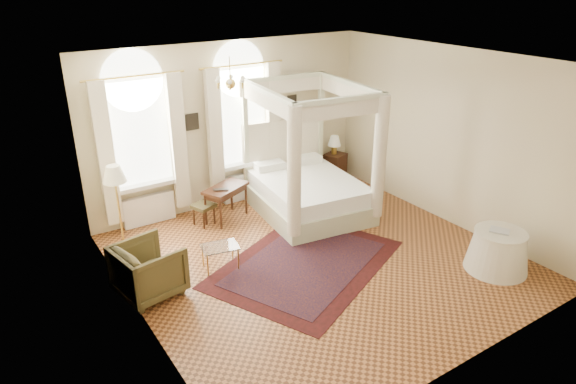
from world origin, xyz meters
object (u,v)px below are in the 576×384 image
nightstand (335,167)px  armchair (149,270)px  writing_desk (226,192)px  side_table (498,251)px  floor_lamp (115,178)px  stool (203,208)px  coffee_table (220,248)px  canopy_bed (309,185)px

nightstand → armchair: (-5.17, -2.09, 0.09)m
writing_desk → side_table: 4.97m
floor_lamp → side_table: size_ratio=1.54×
stool → armchair: 2.36m
stool → coffee_table: stool is taller
armchair → floor_lamp: floor_lamp is taller
floor_lamp → side_table: (4.87, -4.06, -0.98)m
stool → nightstand: bearing=6.7°
floor_lamp → coffee_table: bearing=-53.9°
writing_desk → floor_lamp: 2.17m
writing_desk → armchair: 2.69m
armchair → floor_lamp: size_ratio=0.59×
canopy_bed → stool: bearing=161.3°
side_table → coffee_table: bearing=146.1°
canopy_bed → coffee_table: canopy_bed is taller
canopy_bed → stool: size_ratio=5.60×
nightstand → coffee_table: (-3.96, -2.01, 0.04)m
floor_lamp → side_table: floor_lamp is taller
writing_desk → floor_lamp: bearing=-179.5°
stool → floor_lamp: bearing=-178.1°
coffee_table → floor_lamp: bearing=126.1°
stool → floor_lamp: size_ratio=0.30×
nightstand → coffee_table: size_ratio=0.98×
armchair → floor_lamp: (0.09, 1.62, 0.91)m
canopy_bed → floor_lamp: canopy_bed is taller
side_table → canopy_bed: bearing=110.8°
side_table → armchair: bearing=153.8°
armchair → side_table: armchair is taller
canopy_bed → side_table: canopy_bed is taller
coffee_table → side_table: 4.51m
nightstand → armchair: bearing=-158.0°
nightstand → writing_desk: 3.09m
coffee_table → side_table: (3.74, -2.52, -0.03)m
armchair → coffee_table: 1.22m
canopy_bed → armchair: 3.78m
writing_desk → floor_lamp: (-2.04, -0.02, 0.73)m
floor_lamp → nightstand: bearing=5.2°
stool → canopy_bed: bearing=-18.7°
canopy_bed → coffee_table: size_ratio=3.97×
writing_desk → stool: writing_desk is taller
canopy_bed → writing_desk: size_ratio=2.53×
canopy_bed → armchair: size_ratio=2.88×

